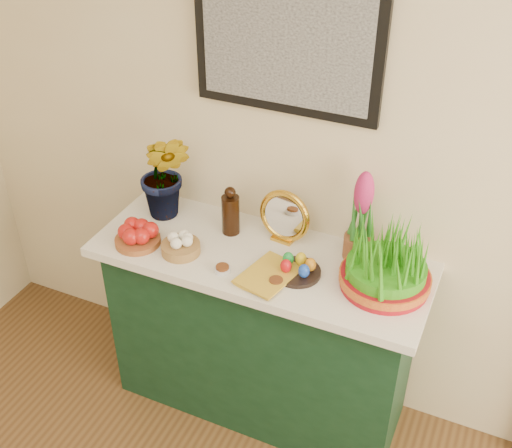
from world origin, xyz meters
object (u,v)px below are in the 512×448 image
(hyacinth_green, at_px, (164,161))
(book, at_px, (250,266))
(mirror, at_px, (284,217))
(sideboard, at_px, (261,336))
(wheatgrass_sabzeh, at_px, (387,260))

(hyacinth_green, relative_size, book, 2.30)
(mirror, height_order, book, mirror)
(book, bearing_deg, sideboard, 104.89)
(wheatgrass_sabzeh, bearing_deg, hyacinth_green, 175.05)
(sideboard, distance_m, wheatgrass_sabzeh, 0.78)
(hyacinth_green, height_order, wheatgrass_sabzeh, hyacinth_green)
(mirror, bearing_deg, wheatgrass_sabzeh, -15.50)
(book, bearing_deg, wheatgrass_sabzeh, 26.39)
(hyacinth_green, distance_m, wheatgrass_sabzeh, 1.02)
(mirror, height_order, wheatgrass_sabzeh, wheatgrass_sabzeh)
(sideboard, relative_size, book, 5.42)
(book, height_order, wheatgrass_sabzeh, wheatgrass_sabzeh)
(hyacinth_green, bearing_deg, mirror, -1.10)
(mirror, distance_m, book, 0.27)
(sideboard, distance_m, hyacinth_green, 0.89)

